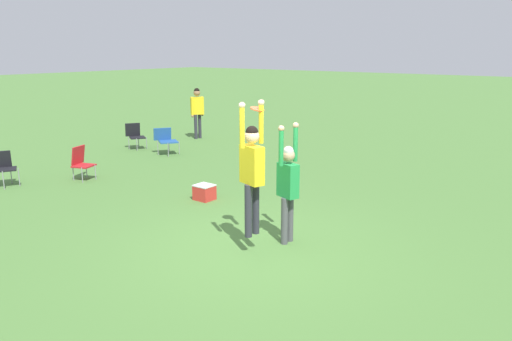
# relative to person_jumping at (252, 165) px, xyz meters

# --- Properties ---
(ground_plane) EXTENTS (120.00, 120.00, 0.00)m
(ground_plane) POSITION_rel_person_jumping_xyz_m (0.15, 0.11, -1.48)
(ground_plane) COLOR #4C7A38
(person_jumping) EXTENTS (0.59, 0.48, 2.22)m
(person_jumping) POSITION_rel_person_jumping_xyz_m (0.00, 0.00, 0.00)
(person_jumping) COLOR #2D2D38
(person_jumping) RESTS_ON ground_plane
(person_defending) EXTENTS (0.53, 0.42, 2.09)m
(person_defending) POSITION_rel_person_jumping_xyz_m (0.70, -0.23, -0.38)
(person_defending) COLOR #4C4C51
(person_defending) RESTS_ON ground_plane
(frisbee) EXTENTS (0.23, 0.23, 0.07)m
(frisbee) POSITION_rel_person_jumping_xyz_m (0.24, 0.07, 0.87)
(frisbee) COLOR #E04C23
(camping_chair_0) EXTENTS (0.61, 0.67, 0.87)m
(camping_chair_0) POSITION_rel_person_jumping_xyz_m (-0.45, 7.34, -0.96)
(camping_chair_0) COLOR gray
(camping_chair_0) RESTS_ON ground_plane
(camping_chair_1) EXTENTS (0.77, 0.84, 0.84)m
(camping_chair_1) POSITION_rel_person_jumping_xyz_m (4.57, 7.03, -0.99)
(camping_chair_1) COLOR gray
(camping_chair_1) RESTS_ON ground_plane
(camping_chair_2) EXTENTS (0.67, 0.73, 0.87)m
(camping_chair_2) POSITION_rel_person_jumping_xyz_m (4.54, 8.50, -0.99)
(camping_chair_2) COLOR gray
(camping_chair_2) RESTS_ON ground_plane
(camping_chair_3) EXTENTS (0.58, 0.63, 0.87)m
(camping_chair_3) POSITION_rel_person_jumping_xyz_m (1.06, 6.38, -0.99)
(camping_chair_3) COLOR gray
(camping_chair_3) RESTS_ON ground_plane
(person_spectator_near) EXTENTS (0.63, 0.46, 1.88)m
(person_spectator_near) POSITION_rel_person_jumping_xyz_m (7.26, 8.23, -0.33)
(person_spectator_near) COLOR #2D2D38
(person_spectator_near) RESTS_ON ground_plane
(cooler_box) EXTENTS (0.38, 0.41, 0.34)m
(cooler_box) POSITION_rel_person_jumping_xyz_m (1.68, 2.65, -1.31)
(cooler_box) COLOR red
(cooler_box) RESTS_ON ground_plane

